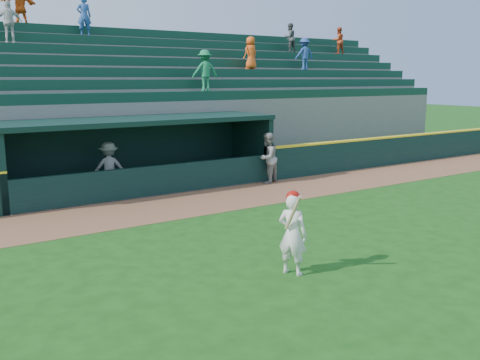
{
  "coord_description": "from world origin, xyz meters",
  "views": [
    {
      "loc": [
        -7.22,
        -9.17,
        3.78
      ],
      "look_at": [
        0.0,
        1.6,
        1.3
      ],
      "focal_mm": 40.0,
      "sensor_mm": 36.0,
      "label": 1
    }
  ],
  "objects": [
    {
      "name": "dugout",
      "position": [
        0.0,
        8.0,
        1.36
      ],
      "size": [
        9.4,
        2.8,
        2.46
      ],
      "color": "#63635F",
      "rests_on": "ground"
    },
    {
      "name": "stands",
      "position": [
        0.01,
        12.58,
        2.4
      ],
      "size": [
        34.5,
        6.3,
        7.61
      ],
      "color": "slate",
      "rests_on": "ground"
    },
    {
      "name": "batter_at_plate",
      "position": [
        -0.83,
        -1.47,
        0.85
      ],
      "size": [
        0.6,
        0.83,
        1.69
      ],
      "color": "silver",
      "rests_on": "ground"
    },
    {
      "name": "wall_stripe_right",
      "position": [
        12.25,
        6.55,
        1.23
      ],
      "size": [
        15.5,
        0.32,
        0.06
      ],
      "primitive_type": "cube",
      "color": "yellow",
      "rests_on": "field_wall_right"
    },
    {
      "name": "warning_track",
      "position": [
        0.0,
        4.9,
        0.01
      ],
      "size": [
        40.0,
        3.0,
        0.01
      ],
      "primitive_type": "cube",
      "color": "brown",
      "rests_on": "ground"
    },
    {
      "name": "dugout_player_inside",
      "position": [
        -1.09,
        7.8,
        0.85
      ],
      "size": [
        1.23,
        0.91,
        1.71
      ],
      "primitive_type": "imported",
      "rotation": [
        0.0,
        0.0,
        2.87
      ],
      "color": "#ABABA6",
      "rests_on": "ground"
    },
    {
      "name": "ground",
      "position": [
        0.0,
        0.0,
        0.0
      ],
      "size": [
        120.0,
        120.0,
        0.0
      ],
      "primitive_type": "plane",
      "color": "#174812",
      "rests_on": "ground"
    },
    {
      "name": "field_wall_right",
      "position": [
        12.25,
        6.55,
        0.6
      ],
      "size": [
        15.5,
        0.3,
        1.2
      ],
      "primitive_type": "cube",
      "color": "black",
      "rests_on": "ground"
    },
    {
      "name": "dugout_player_front",
      "position": [
        4.32,
        6.24,
        0.92
      ],
      "size": [
        1.1,
        1.0,
        1.84
      ],
      "primitive_type": "imported",
      "rotation": [
        0.0,
        0.0,
        3.57
      ],
      "color": "#969692",
      "rests_on": "ground"
    }
  ]
}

